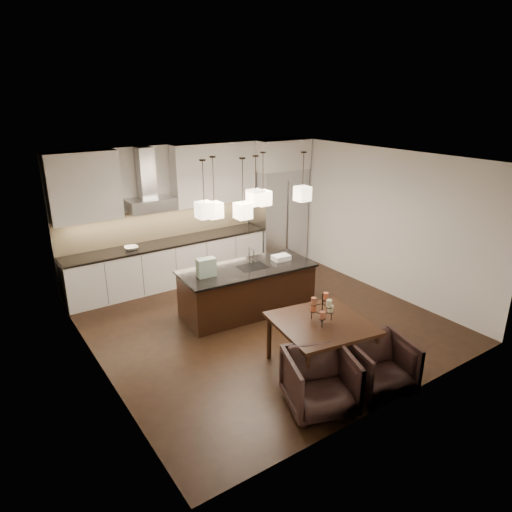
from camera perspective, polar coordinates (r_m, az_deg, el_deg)
floor at (r=8.05m, az=0.81°, el=-8.20°), size 5.50×5.50×0.02m
ceiling at (r=7.17m, az=0.92°, el=12.13°), size 5.50×5.50×0.02m
wall_back at (r=9.79m, az=-8.48°, el=5.57°), size 5.50×0.02×2.80m
wall_front at (r=5.62m, az=17.30°, el=-6.04°), size 5.50×0.02×2.80m
wall_left at (r=6.42m, az=-19.81°, el=-3.07°), size 0.02×5.50×2.80m
wall_right at (r=9.29m, az=14.99°, el=4.34°), size 0.02×5.50×2.80m
refrigerator at (r=10.62m, az=2.78°, el=5.06°), size 1.20×0.72×2.15m
fridge_panel at (r=10.35m, az=2.91°, el=12.58°), size 1.26×0.72×0.65m
lower_cabinets at (r=9.54m, az=-10.69°, el=-0.98°), size 4.21×0.62×0.88m
countertop at (r=9.39m, az=-10.86°, el=1.64°), size 4.21×0.66×0.04m
backsplash at (r=9.56m, az=-11.72°, el=4.01°), size 4.21×0.02×0.63m
upper_cab_left at (r=8.76m, az=-20.72°, el=8.06°), size 1.25×0.35×1.25m
upper_cab_right at (r=9.72m, az=-5.24°, el=10.27°), size 1.85×0.35×1.25m
hood_canopy at (r=9.11m, az=-13.05°, el=6.29°), size 0.90×0.52×0.24m
hood_chimney at (r=9.10m, az=-13.61°, el=10.09°), size 0.30×0.28×0.96m
fruit_bowl at (r=9.07m, az=-15.32°, el=0.97°), size 0.29×0.29×0.06m
island_body at (r=8.22m, az=-1.11°, el=-4.35°), size 2.38×1.11×0.82m
island_top at (r=8.05m, az=-1.13°, el=-1.57°), size 2.46×1.19×0.04m
faucet at (r=8.10m, az=-0.87°, el=0.04°), size 0.11×0.23×0.35m
tote_bag at (r=7.65m, az=-6.24°, el=-1.43°), size 0.33×0.19×0.32m
food_container at (r=8.40m, az=3.15°, el=-0.20°), size 0.33×0.25×0.09m
dining_table at (r=6.67m, az=8.02°, el=-10.99°), size 1.43×1.43×0.75m
candelabra at (r=6.39m, az=8.28°, el=-6.42°), size 0.41×0.41×0.44m
candle_a at (r=6.48m, az=9.30°, el=-6.50°), size 0.09×0.09×0.10m
candle_b at (r=6.46m, az=7.16°, el=-6.45°), size 0.09×0.09×0.10m
candle_c at (r=6.28m, az=8.31°, el=-7.31°), size 0.09×0.09×0.10m
candle_d at (r=6.46m, az=8.72°, el=-4.97°), size 0.09×0.09×0.10m
candle_e at (r=6.29m, az=7.23°, el=-5.62°), size 0.09×0.09×0.10m
candle_f at (r=6.25m, az=9.12°, el=-5.88°), size 0.09×0.09×0.10m
armchair_left at (r=5.92m, az=7.99°, el=-15.31°), size 1.05×1.06×0.76m
armchair_right at (r=6.41m, az=15.18°, el=-13.04°), size 0.96×0.98×0.73m
pendant_a at (r=7.30m, az=-6.47°, el=5.74°), size 0.24×0.24×0.26m
pendant_b at (r=7.68m, az=-5.25°, el=5.73°), size 0.24×0.24×0.26m
pendant_c at (r=7.70m, az=-0.06°, el=7.33°), size 0.24×0.24×0.26m
pendant_d at (r=8.20m, az=0.86°, el=7.26°), size 0.24×0.24×0.26m
pendant_e at (r=8.24m, az=5.83°, el=7.77°), size 0.24×0.24×0.26m
pendant_f at (r=7.48m, az=-1.65°, el=5.68°), size 0.24×0.24×0.26m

